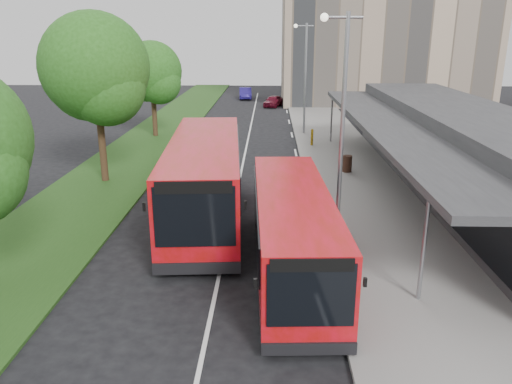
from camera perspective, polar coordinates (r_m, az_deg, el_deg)
ground at (r=17.59m, az=-3.77°, el=-7.36°), size 120.00×120.00×0.00m
pavement at (r=36.87m, az=8.47°, el=5.97°), size 5.00×80.00×0.15m
grass_verge at (r=37.61m, az=-11.71°, el=5.98°), size 5.00×80.00×0.10m
lane_centre_line at (r=31.78m, az=-1.32°, el=4.15°), size 0.12×70.00×0.01m
kerb_dashes at (r=35.69m, az=4.32°, el=5.61°), size 0.12×56.00×0.01m
office_block at (r=59.20m, az=14.46°, el=18.66°), size 22.00×12.00×18.00m
station_building at (r=26.16m, az=22.37°, el=4.44°), size 7.70×26.00×4.00m
tree_mid at (r=26.43m, az=-17.86°, el=12.69°), size 5.31×5.31×8.54m
tree_far at (r=38.01m, az=-11.80°, el=12.91°), size 4.39×4.39×6.99m
lamp_post_near at (r=18.24m, az=9.66°, el=8.87°), size 1.44×0.28×8.00m
lamp_post_far at (r=38.04m, az=5.54°, el=13.50°), size 1.44×0.28×8.00m
bus_main at (r=16.02m, az=4.19°, el=-4.54°), size 2.87×9.66×2.70m
bus_second at (r=20.80m, az=-5.83°, el=1.56°), size 3.78×11.82×3.30m
litter_bin at (r=27.89m, az=10.39°, el=3.21°), size 0.54×0.54×0.91m
bollard at (r=34.33m, az=6.41°, el=6.25°), size 0.20×0.20×1.10m
car_near at (r=53.77m, az=1.98°, el=10.35°), size 2.38×3.73×1.18m
car_far at (r=60.37m, az=-1.22°, el=11.22°), size 1.64×4.08×1.32m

